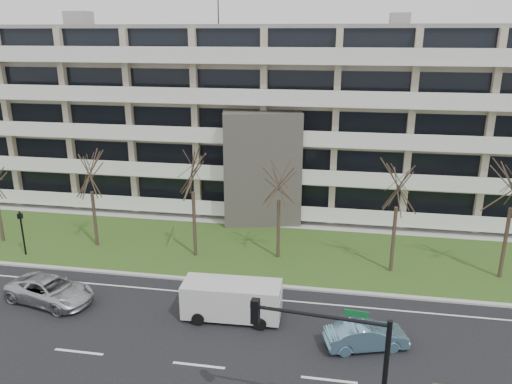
% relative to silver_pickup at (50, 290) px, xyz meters
% --- Properties ---
extents(ground, '(160.00, 160.00, 0.00)m').
position_rel_silver_pickup_xyz_m(ground, '(9.92, -4.12, -0.72)').
color(ground, black).
rests_on(ground, ground).
extents(grass_verge, '(90.00, 10.00, 0.06)m').
position_rel_silver_pickup_xyz_m(grass_verge, '(9.92, 8.88, -0.69)').
color(grass_verge, '#33511B').
rests_on(grass_verge, ground).
extents(curb, '(90.00, 0.35, 0.12)m').
position_rel_silver_pickup_xyz_m(curb, '(9.92, 3.88, -0.66)').
color(curb, '#B2B2AD').
rests_on(curb, ground).
extents(sidewalk, '(90.00, 2.00, 0.08)m').
position_rel_silver_pickup_xyz_m(sidewalk, '(9.92, 14.38, -0.68)').
color(sidewalk, '#B2B2AD').
rests_on(sidewalk, ground).
extents(lane_edge_line, '(90.00, 0.12, 0.01)m').
position_rel_silver_pickup_xyz_m(lane_edge_line, '(9.92, 2.38, -0.72)').
color(lane_edge_line, white).
rests_on(lane_edge_line, ground).
extents(apartment_building, '(60.50, 15.10, 18.75)m').
position_rel_silver_pickup_xyz_m(apartment_building, '(9.92, 21.19, 6.89)').
color(apartment_building, tan).
rests_on(apartment_building, ground).
extents(silver_pickup, '(5.61, 3.52, 1.45)m').
position_rel_silver_pickup_xyz_m(silver_pickup, '(0.00, 0.00, 0.00)').
color(silver_pickup, '#B8BAC0').
rests_on(silver_pickup, ground).
extents(blue_sedan, '(4.28, 2.54, 1.33)m').
position_rel_silver_pickup_xyz_m(blue_sedan, '(17.59, -1.38, -0.06)').
color(blue_sedan, '#6592AF').
rests_on(blue_sedan, ground).
extents(white_van, '(5.33, 2.31, 2.04)m').
position_rel_silver_pickup_xyz_m(white_van, '(10.64, 0.16, 0.50)').
color(white_van, silver).
rests_on(white_van, ground).
extents(traffic_signal, '(5.00, 0.78, 5.80)m').
position_rel_silver_pickup_xyz_m(traffic_signal, '(16.18, -7.76, 3.03)').
color(traffic_signal, black).
rests_on(traffic_signal, ground).
extents(pedestrian_signal, '(0.33, 0.28, 3.23)m').
position_rel_silver_pickup_xyz_m(pedestrian_signal, '(-5.21, 5.41, 1.33)').
color(pedestrian_signal, black).
rests_on(pedestrian_signal, ground).
extents(tree_2, '(3.67, 3.67, 7.33)m').
position_rel_silver_pickup_xyz_m(tree_2, '(-1.08, 7.77, 4.98)').
color(tree_2, '#382B21').
rests_on(tree_2, ground).
extents(tree_3, '(4.12, 4.12, 8.25)m').
position_rel_silver_pickup_xyz_m(tree_3, '(6.40, 7.37, 5.69)').
color(tree_3, '#382B21').
rests_on(tree_3, ground).
extents(tree_4, '(3.71, 3.71, 7.42)m').
position_rel_silver_pickup_xyz_m(tree_4, '(12.06, 8.00, 5.05)').
color(tree_4, '#382B21').
rests_on(tree_4, ground).
extents(tree_5, '(3.93, 3.93, 7.85)m').
position_rel_silver_pickup_xyz_m(tree_5, '(19.49, 7.22, 5.38)').
color(tree_5, '#382B21').
rests_on(tree_5, ground).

